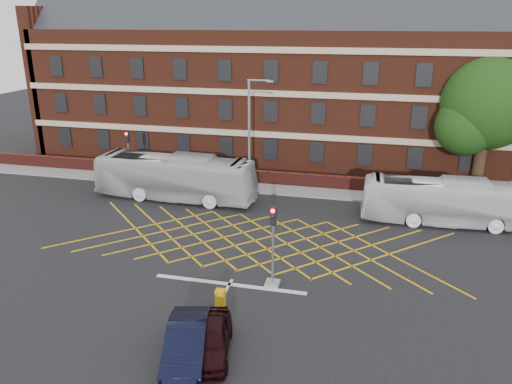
% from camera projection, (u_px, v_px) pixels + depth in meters
% --- Properties ---
extents(ground, '(120.00, 120.00, 0.00)m').
position_uv_depth(ground, '(247.00, 255.00, 28.77)').
color(ground, black).
rests_on(ground, ground).
extents(victorian_building, '(51.00, 12.17, 20.40)m').
position_uv_depth(victorian_building, '(308.00, 76.00, 46.34)').
color(victorian_building, '#512114').
rests_on(victorian_building, ground).
extents(boundary_wall, '(56.00, 0.50, 1.10)m').
position_uv_depth(boundary_wall, '(287.00, 179.00, 40.52)').
color(boundary_wall, '#4C1814').
rests_on(boundary_wall, ground).
extents(far_pavement, '(60.00, 3.00, 0.12)m').
position_uv_depth(far_pavement, '(284.00, 189.00, 39.77)').
color(far_pavement, slate).
rests_on(far_pavement, ground).
extents(box_junction_hatching, '(8.22, 8.22, 0.02)m').
position_uv_depth(box_junction_hatching, '(255.00, 240.00, 30.60)').
color(box_junction_hatching, '#CC990C').
rests_on(box_junction_hatching, ground).
extents(stop_line, '(8.00, 0.30, 0.02)m').
position_uv_depth(stop_line, '(229.00, 284.00, 25.55)').
color(stop_line, silver).
rests_on(stop_line, ground).
extents(centre_line, '(0.15, 14.00, 0.02)m').
position_uv_depth(centre_line, '(183.00, 365.00, 19.58)').
color(centre_line, silver).
rests_on(centre_line, ground).
extents(bus_left, '(12.31, 3.40, 3.40)m').
position_uv_depth(bus_left, '(175.00, 177.00, 37.21)').
color(bus_left, '#B8B9BD').
rests_on(bus_left, ground).
extents(bus_right, '(11.05, 2.96, 3.05)m').
position_uv_depth(bus_right, '(447.00, 202.00, 32.71)').
color(bus_right, silver).
rests_on(bus_right, ground).
extents(car_navy, '(2.62, 4.74, 1.48)m').
position_uv_depth(car_navy, '(187.00, 343.00, 19.71)').
color(car_navy, black).
rests_on(car_navy, ground).
extents(car_maroon, '(2.43, 4.26, 1.37)m').
position_uv_depth(car_maroon, '(210.00, 339.00, 20.08)').
color(car_maroon, black).
rests_on(car_maroon, ground).
extents(deciduous_tree, '(7.34, 6.94, 10.29)m').
position_uv_depth(deciduous_tree, '(486.00, 110.00, 37.67)').
color(deciduous_tree, black).
rests_on(deciduous_tree, ground).
extents(traffic_light_near, '(0.70, 0.70, 4.27)m').
position_uv_depth(traffic_light_near, '(273.00, 254.00, 24.91)').
color(traffic_light_near, slate).
rests_on(traffic_light_near, ground).
extents(traffic_light_far, '(0.70, 0.70, 4.27)m').
position_uv_depth(traffic_light_far, '(129.00, 162.00, 41.04)').
color(traffic_light_far, slate).
rests_on(traffic_light_far, ground).
extents(street_lamp, '(2.25, 1.00, 8.91)m').
position_uv_depth(street_lamp, '(250.00, 160.00, 36.55)').
color(street_lamp, slate).
rests_on(street_lamp, ground).
extents(direction_signs, '(1.10, 0.16, 2.20)m').
position_uv_depth(direction_signs, '(129.00, 165.00, 41.36)').
color(direction_signs, gray).
rests_on(direction_signs, ground).
extents(utility_cabinet, '(0.43, 0.39, 0.88)m').
position_uv_depth(utility_cabinet, '(220.00, 298.00, 23.46)').
color(utility_cabinet, '#D6990C').
rests_on(utility_cabinet, ground).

